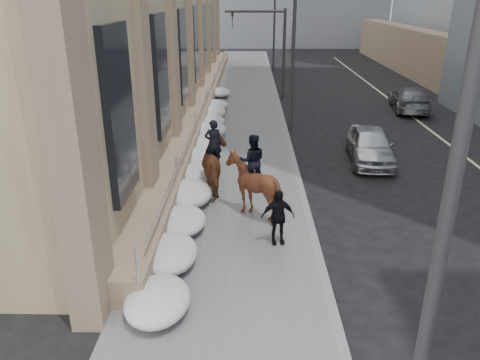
{
  "coord_description": "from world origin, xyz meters",
  "views": [
    {
      "loc": [
        0.65,
        -10.8,
        6.9
      ],
      "look_at": [
        0.39,
        2.21,
        1.7
      ],
      "focal_mm": 35.0,
      "sensor_mm": 36.0,
      "label": 1
    }
  ],
  "objects_px": {
    "mounted_horse_right": "(252,182)",
    "car_grey": "(410,99)",
    "car_silver": "(370,145)",
    "pedestrian": "(278,217)",
    "mounted_horse_left": "(217,164)"
  },
  "relations": [
    {
      "from": "mounted_horse_right",
      "to": "car_grey",
      "type": "bearing_deg",
      "value": -126.89
    },
    {
      "from": "car_silver",
      "to": "car_grey",
      "type": "height_order",
      "value": "car_silver"
    },
    {
      "from": "car_silver",
      "to": "car_grey",
      "type": "xyz_separation_m",
      "value": [
        4.8,
        9.79,
        -0.02
      ]
    },
    {
      "from": "pedestrian",
      "to": "car_grey",
      "type": "relative_size",
      "value": 0.33
    },
    {
      "from": "mounted_horse_right",
      "to": "pedestrian",
      "type": "bearing_deg",
      "value": 107.1
    },
    {
      "from": "mounted_horse_left",
      "to": "pedestrian",
      "type": "relative_size",
      "value": 1.59
    },
    {
      "from": "mounted_horse_right",
      "to": "pedestrian",
      "type": "relative_size",
      "value": 1.62
    },
    {
      "from": "pedestrian",
      "to": "mounted_horse_left",
      "type": "bearing_deg",
      "value": 109.56
    },
    {
      "from": "car_grey",
      "to": "car_silver",
      "type": "bearing_deg",
      "value": 71.95
    },
    {
      "from": "mounted_horse_right",
      "to": "car_silver",
      "type": "xyz_separation_m",
      "value": [
        5.19,
        5.66,
        -0.5
      ]
    },
    {
      "from": "pedestrian",
      "to": "car_grey",
      "type": "xyz_separation_m",
      "value": [
        9.26,
        17.33,
        -0.22
      ]
    },
    {
      "from": "pedestrian",
      "to": "mounted_horse_right",
      "type": "bearing_deg",
      "value": 103.07
    },
    {
      "from": "car_silver",
      "to": "car_grey",
      "type": "relative_size",
      "value": 0.88
    },
    {
      "from": "mounted_horse_left",
      "to": "car_grey",
      "type": "relative_size",
      "value": 0.52
    },
    {
      "from": "pedestrian",
      "to": "car_silver",
      "type": "bearing_deg",
      "value": 51.34
    }
  ]
}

